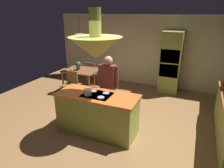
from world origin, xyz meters
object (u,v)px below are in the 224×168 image
cup_on_table (72,69)px  cooking_pot_on_cooktop (88,92)px  chair_facing_island (71,83)px  kitchen_island (98,113)px  potted_plant_on_table (78,65)px  person_at_island (108,84)px  chair_by_back_wall (91,72)px  oven_tower (170,63)px  dining_table (82,72)px

cup_on_table → cooking_pot_on_cooktop: 2.68m
chair_facing_island → cooking_pot_on_cooktop: size_ratio=4.83×
kitchen_island → potted_plant_on_table: 2.75m
person_at_island → chair_by_back_wall: 2.74m
potted_plant_on_table → oven_tower: bearing=22.6°
potted_plant_on_table → cup_on_table: size_ratio=3.33×
kitchen_island → cooking_pot_on_cooktop: bearing=-140.9°
person_at_island → chair_by_back_wall: (-1.67, 2.12, -0.45)m
oven_tower → chair_facing_island: 3.38m
kitchen_island → dining_table: kitchen_island is taller
person_at_island → kitchen_island: bearing=-87.7°
potted_plant_on_table → kitchen_island: bearing=-48.8°
kitchen_island → potted_plant_on_table: (-1.79, 2.04, 0.45)m
kitchen_island → cup_on_table: kitchen_island is taller
cup_on_table → person_at_island: bearing=-32.4°
cooking_pot_on_cooktop → kitchen_island: bearing=39.1°
person_at_island → chair_by_back_wall: bearing=128.2°
oven_tower → dining_table: oven_tower is taller
chair_facing_island → chair_by_back_wall: (0.00, 1.37, 0.00)m
chair_by_back_wall → potted_plant_on_table: (-0.09, -0.74, 0.42)m
oven_tower → person_at_island: 2.82m
oven_tower → person_at_island: (-1.13, -2.58, -0.07)m
oven_tower → chair_by_back_wall: size_ratio=2.37×
chair_by_back_wall → dining_table: bearing=90.0°
dining_table → chair_facing_island: chair_facing_island is taller
chair_by_back_wall → cup_on_table: bearing=75.9°
chair_facing_island → cooking_pot_on_cooktop: (1.54, -1.55, 0.52)m
dining_table → person_at_island: 2.23m
cooking_pot_on_cooktop → oven_tower: bearing=69.5°
chair_by_back_wall → chair_facing_island: bearing=90.0°
kitchen_island → oven_tower: 3.47m
person_at_island → potted_plant_on_table: 2.24m
person_at_island → cup_on_table: bearing=147.6°
oven_tower → cooking_pot_on_cooktop: (-1.26, -3.37, -0.01)m
dining_table → chair_facing_island: 0.70m
potted_plant_on_table → cooking_pot_on_cooktop: size_ratio=1.67×
oven_tower → potted_plant_on_table: (-2.89, -1.20, -0.10)m
chair_by_back_wall → cooking_pot_on_cooktop: bearing=117.9°
kitchen_island → chair_facing_island: kitchen_island is taller
chair_facing_island → cup_on_table: (-0.23, 0.45, 0.30)m
dining_table → chair_by_back_wall: (0.00, 0.68, -0.16)m
potted_plant_on_table → cup_on_table: (-0.14, -0.17, -0.12)m
chair_by_back_wall → oven_tower: bearing=-170.7°
cooking_pot_on_cooktop → chair_facing_island: bearing=134.9°
chair_by_back_wall → potted_plant_on_table: potted_plant_on_table is taller
person_at_island → cup_on_table: (-1.90, 1.21, -0.15)m
cup_on_table → kitchen_island: bearing=-44.1°
person_at_island → potted_plant_on_table: bearing=141.9°
chair_by_back_wall → cooking_pot_on_cooktop: 3.34m
person_at_island → chair_facing_island: (-1.67, 0.76, -0.45)m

